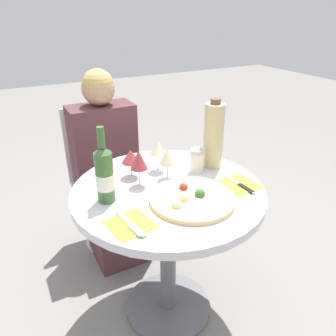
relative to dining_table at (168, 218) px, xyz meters
The scene contains 14 objects.
ground_plane 0.57m from the dining_table, ahead, with size 12.00×12.00×0.00m, color gray.
dining_table is the anchor object (origin of this frame).
chair_behind_diner 0.76m from the dining_table, 95.78° to the left, with size 0.39×0.39×0.90m.
seated_diner 0.61m from the dining_table, 97.12° to the left, with size 0.37×0.41×1.14m.
pizza_large 0.22m from the dining_table, 76.17° to the right, with size 0.35×0.35×0.05m.
wine_bottle 0.38m from the dining_table, behind, with size 0.07×0.07×0.31m.
tall_carafe 0.44m from the dining_table, 18.16° to the left, with size 0.09×0.09×0.33m.
sugar_shaker 0.30m from the dining_table, 22.10° to the left, with size 0.07×0.07×0.11m.
wine_glass_front_left 0.31m from the dining_table, 142.24° to the left, with size 0.07×0.07×0.17m.
wine_glass_back_left 0.33m from the dining_table, 120.00° to the left, with size 0.08×0.08×0.13m.
wine_glass_back_right 0.32m from the dining_table, 78.00° to the left, with size 0.08×0.08×0.15m.
wine_glass_front_right 0.28m from the dining_table, 64.57° to the left, with size 0.07×0.07×0.15m.
place_setting_left 0.34m from the dining_table, 144.48° to the right, with size 0.17×0.19×0.01m.
place_setting_right 0.35m from the dining_table, 23.66° to the right, with size 0.16×0.19×0.01m.
Camera 1 is at (-0.58, -1.09, 1.43)m, focal length 35.00 mm.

